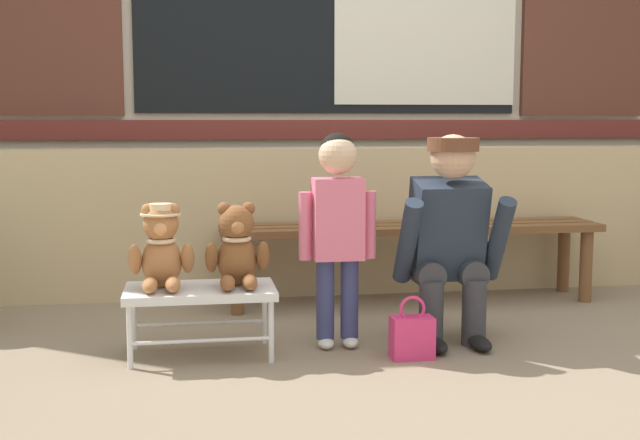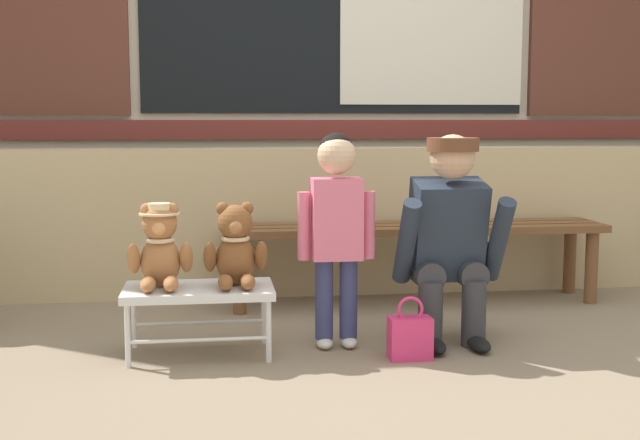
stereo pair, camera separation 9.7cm
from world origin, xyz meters
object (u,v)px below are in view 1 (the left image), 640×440
(adult_crouching, at_px, (450,238))
(teddy_bear_plain, at_px, (237,249))
(teddy_bear_with_hat, at_px, (161,248))
(small_display_bench, at_px, (200,295))
(handbag_on_ground, at_px, (412,336))
(wooden_bench_long, at_px, (411,236))
(child_standing, at_px, (338,216))

(adult_crouching, bearing_deg, teddy_bear_plain, -176.58)
(teddy_bear_with_hat, height_order, adult_crouching, adult_crouching)
(small_display_bench, xyz_separation_m, handbag_on_ground, (0.89, -0.18, -0.17))
(teddy_bear_plain, relative_size, adult_crouching, 0.38)
(teddy_bear_plain, xyz_separation_m, adult_crouching, (0.97, 0.06, 0.02))
(small_display_bench, xyz_separation_m, teddy_bear_with_hat, (-0.16, 0.00, 0.21))
(small_display_bench, relative_size, teddy_bear_with_hat, 1.76)
(handbag_on_ground, bearing_deg, adult_crouching, 45.46)
(wooden_bench_long, distance_m, adult_crouching, 0.83)
(wooden_bench_long, height_order, teddy_bear_plain, teddy_bear_plain)
(wooden_bench_long, relative_size, small_display_bench, 3.28)
(small_display_bench, xyz_separation_m, adult_crouching, (1.13, 0.06, 0.21))
(child_standing, distance_m, adult_crouching, 0.54)
(wooden_bench_long, bearing_deg, teddy_bear_with_hat, -146.64)
(adult_crouching, relative_size, handbag_on_ground, 3.49)
(child_standing, relative_size, handbag_on_ground, 3.52)
(teddy_bear_plain, xyz_separation_m, handbag_on_ground, (0.73, -0.19, -0.37))
(teddy_bear_plain, distance_m, handbag_on_ground, 0.84)
(small_display_bench, relative_size, child_standing, 0.67)
(child_standing, xyz_separation_m, adult_crouching, (0.52, 0.01, -0.11))
(child_standing, bearing_deg, teddy_bear_plain, -174.40)
(teddy_bear_with_hat, height_order, handbag_on_ground, teddy_bear_with_hat)
(handbag_on_ground, bearing_deg, teddy_bear_with_hat, 169.89)
(teddy_bear_plain, bearing_deg, child_standing, 5.60)
(small_display_bench, distance_m, handbag_on_ground, 0.92)
(wooden_bench_long, xyz_separation_m, teddy_bear_with_hat, (-1.33, -0.88, 0.10))
(teddy_bear_with_hat, distance_m, teddy_bear_plain, 0.32)
(teddy_bear_plain, height_order, child_standing, child_standing)
(wooden_bench_long, height_order, adult_crouching, adult_crouching)
(teddy_bear_plain, distance_m, child_standing, 0.47)
(teddy_bear_with_hat, height_order, child_standing, child_standing)
(small_display_bench, distance_m, teddy_bear_plain, 0.25)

